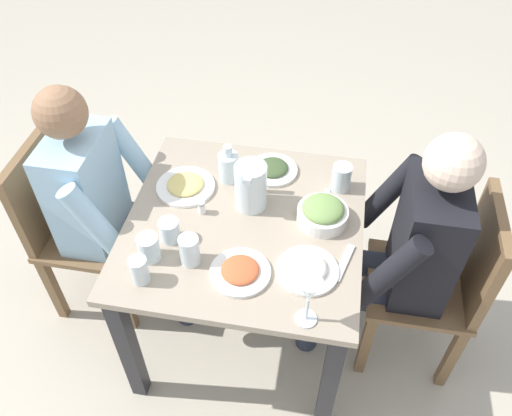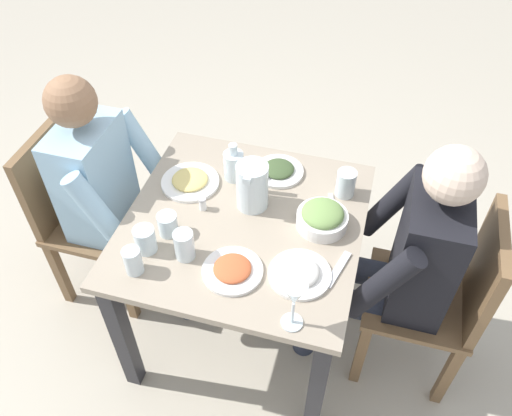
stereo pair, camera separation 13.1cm
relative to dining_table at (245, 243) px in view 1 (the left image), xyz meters
The scene contains 22 objects.
ground_plane 0.59m from the dining_table, ahead, with size 8.00×8.00×0.00m, color #B7AD99.
dining_table is the anchor object (origin of this frame).
chair_near 0.78m from the dining_table, 86.84° to the right, with size 0.40×0.40×0.86m.
chair_far 0.79m from the dining_table, 84.26° to the left, with size 0.40×0.40×0.86m.
diner_near 0.57m from the dining_table, 85.71° to the right, with size 0.48×0.53×1.15m.
diner_far 0.58m from the dining_table, 82.23° to the left, with size 0.48×0.53×1.15m.
water_pitcher 0.24m from the dining_table, ahead, with size 0.16×0.12×0.19m.
salad_bowl 0.33m from the dining_table, 78.82° to the right, with size 0.19×0.19×0.09m.
plate_dolmas 0.33m from the dining_table, 11.43° to the right, with size 0.20×0.20×0.04m.
plate_rice_curry 0.28m from the dining_table, behind, with size 0.21×0.21×0.04m.
plate_fries 0.32m from the dining_table, 62.48° to the left, with size 0.23×0.23×0.04m.
plate_yoghurt 0.35m from the dining_table, 127.07° to the right, with size 0.21×0.21×0.04m.
water_glass_far_right 0.40m from the dining_table, 127.57° to the left, with size 0.08×0.08×0.10m, color silver.
water_glass_near_left 0.46m from the dining_table, 138.02° to the left, with size 0.06×0.06×0.10m, color silver.
water_glass_far_left 0.32m from the dining_table, 117.69° to the left, with size 0.07×0.07×0.09m, color silver.
water_glass_near_right 0.31m from the dining_table, 145.63° to the left, with size 0.07×0.07×0.11m, color silver.
water_glass_center 0.45m from the dining_table, 53.99° to the right, with size 0.07×0.07×0.11m, color silver.
wine_glass 0.53m from the dining_table, 144.49° to the right, with size 0.08×0.08×0.20m.
oil_carafe 0.30m from the dining_table, 25.82° to the left, with size 0.08×0.08×0.16m.
salt_shaker 0.22m from the dining_table, 83.94° to the left, with size 0.03×0.03×0.05m.
fork_near 0.41m from the dining_table, 109.67° to the right, with size 0.17×0.03×0.01m, color silver.
knife_near 0.36m from the dining_table, 66.59° to the right, with size 0.18×0.02×0.01m, color silver.
Camera 1 is at (-1.28, -0.27, 2.12)m, focal length 36.58 mm.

